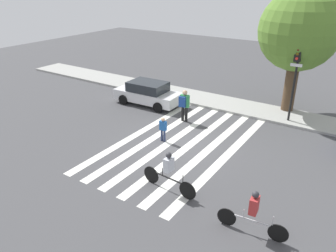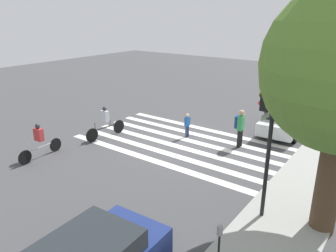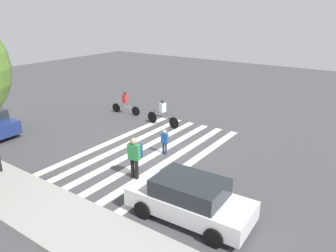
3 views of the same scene
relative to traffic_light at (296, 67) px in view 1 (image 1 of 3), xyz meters
name	(u,v)px [view 1 (image 1 of 3)]	position (x,y,z in m)	size (l,w,h in m)	color
ground_plane	(180,144)	(-3.73, -5.46, -3.18)	(60.00, 60.00, 0.00)	#444447
sidewalk_curb	(231,105)	(-3.73, 0.79, -3.11)	(36.00, 2.50, 0.14)	#9E9E99
crosswalk_stripes	(180,144)	(-3.73, -5.46, -3.18)	(5.27, 10.00, 0.01)	silver
traffic_light	(296,67)	(0.00, 0.00, 0.00)	(0.60, 0.50, 4.54)	black
street_tree	(299,31)	(-0.52, 1.76, 1.57)	(4.47, 4.47, 7.05)	#4C3826
pedestrian_adult_blue_shirt	(184,103)	(-4.99, -2.96, -2.11)	(0.54, 0.48, 1.83)	black
pedestrian_adult_tall_backpack	(163,128)	(-4.58, -5.66, -2.47)	(0.36, 0.19, 1.27)	navy
cyclist_mid_street	(253,211)	(1.39, -9.47, -2.32)	(2.26, 0.42, 1.59)	black
cyclist_near_curb	(169,171)	(-2.06, -9.00, -2.31)	(2.45, 0.42, 1.65)	black
car_parked_far_curb	(148,93)	(-8.34, -1.85, -2.43)	(4.33, 2.05, 1.48)	silver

